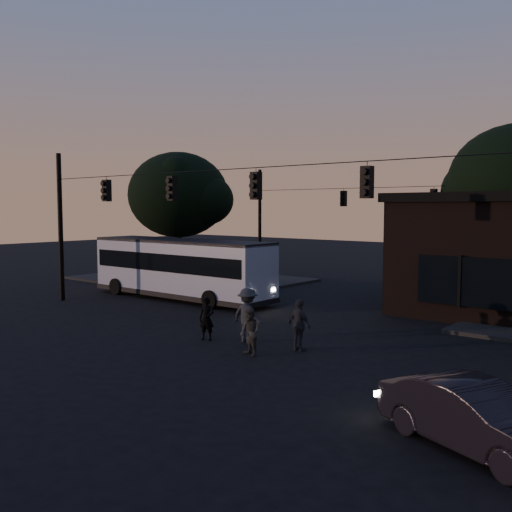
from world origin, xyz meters
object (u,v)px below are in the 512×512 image
Objects in this scene: bus at (181,266)px; pedestrian_b at (250,332)px; car at (476,417)px; pedestrian_c at (299,325)px; pedestrian_a at (207,319)px; pedestrian_d at (248,315)px.

pedestrian_b is at bearing -32.85° from bus.
bus is at bearing 84.45° from car.
pedestrian_b is at bearing 75.79° from pedestrian_c.
bus is 20.50m from car.
pedestrian_c reaches higher than pedestrian_a.
bus is 5.74× the size of pedestrian_d.
pedestrian_c is at bearing 80.99° from pedestrian_b.
bus is at bearing -9.77° from pedestrian_c.
pedestrian_d is (8.97, -5.06, -0.78)m from bus.
pedestrian_d is (1.32, 0.72, 0.18)m from pedestrian_a.
pedestrian_b is at bearing -35.48° from pedestrian_a.
pedestrian_b is 1.77m from pedestrian_c.
car is 8.51m from pedestrian_b.
bus is 12.15m from pedestrian_c.
pedestrian_d is at bearing -30.16° from bus.
bus reaches higher than pedestrian_b.
bus is 6.38× the size of pedestrian_c.
bus reaches higher than pedestrian_d.
bus is at bearing 167.06° from pedestrian_b.
pedestrian_b is 0.88× the size of pedestrian_c.
bus is at bearing 121.52° from pedestrian_a.
bus is 7.07× the size of pedestrian_a.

